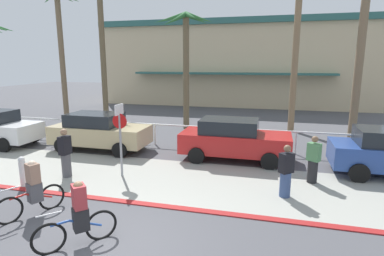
% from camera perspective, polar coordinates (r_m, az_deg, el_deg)
% --- Properties ---
extents(ground_plane, '(80.00, 80.00, 0.00)m').
position_cam_1_polar(ground_plane, '(16.33, 2.42, -2.18)').
color(ground_plane, '#4C4C51').
extents(sidewalk_strip, '(44.00, 4.00, 0.02)m').
position_cam_1_polar(sidewalk_strip, '(10.99, -4.16, -9.24)').
color(sidewalk_strip, '#9E9E93').
rests_on(sidewalk_strip, ground).
extents(curb_paint, '(44.00, 0.24, 0.03)m').
position_cam_1_polar(curb_paint, '(9.27, -8.26, -13.45)').
color(curb_paint, maroon).
rests_on(curb_paint, ground).
extents(building_backdrop, '(24.77, 11.52, 7.60)m').
position_cam_1_polar(building_backdrop, '(32.75, 8.37, 11.49)').
color(building_backdrop, beige).
rests_on(building_backdrop, ground).
extents(rail_fence, '(26.23, 0.08, 1.04)m').
position_cam_1_polar(rail_fence, '(14.72, 1.20, -0.40)').
color(rail_fence, white).
rests_on(rail_fence, ground).
extents(stop_sign_bike_lane, '(0.52, 0.56, 2.56)m').
position_cam_1_polar(stop_sign_bike_lane, '(11.08, -12.88, -0.32)').
color(stop_sign_bike_lane, gray).
rests_on(stop_sign_bike_lane, ground).
extents(bollard_3, '(0.20, 0.20, 1.00)m').
position_cam_1_polar(bollard_3, '(11.60, -28.30, -6.88)').
color(bollard_3, white).
rests_on(bollard_3, ground).
extents(palm_tree_1, '(2.99, 3.19, 8.61)m').
position_cam_1_polar(palm_tree_1, '(23.98, -22.94, 17.00)').
color(palm_tree_1, '#756047').
rests_on(palm_tree_1, ground).
extents(palm_tree_2, '(2.84, 3.25, 8.87)m').
position_cam_1_polar(palm_tree_2, '(22.02, -16.13, 18.55)').
color(palm_tree_2, brown).
rests_on(palm_tree_2, ground).
extents(palm_tree_3, '(3.34, 3.50, 6.75)m').
position_cam_1_polar(palm_tree_3, '(18.83, -1.24, 15.32)').
color(palm_tree_3, brown).
rests_on(palm_tree_3, ground).
extents(palm_tree_5, '(3.13, 2.57, 8.49)m').
position_cam_1_polar(palm_tree_5, '(16.42, 28.74, 18.01)').
color(palm_tree_5, '#756047').
rests_on(palm_tree_5, ground).
extents(car_tan_1, '(4.40, 2.02, 1.69)m').
position_cam_1_polar(car_tan_1, '(14.94, -16.42, -0.56)').
color(car_tan_1, tan).
rests_on(car_tan_1, ground).
extents(car_red_2, '(4.40, 2.02, 1.69)m').
position_cam_1_polar(car_red_2, '(12.98, 7.57, -2.01)').
color(car_red_2, red).
rests_on(car_red_2, ground).
extents(cyclist_blue_0, '(1.30, 1.36, 1.50)m').
position_cam_1_polar(cyclist_blue_0, '(7.50, -19.86, -14.68)').
color(cyclist_blue_0, black).
rests_on(cyclist_blue_0, ground).
extents(cyclist_red_1, '(0.85, 1.66, 1.50)m').
position_cam_1_polar(cyclist_red_1, '(9.35, -26.86, -9.90)').
color(cyclist_red_1, black).
rests_on(cyclist_red_1, ground).
extents(pedestrian_0, '(0.47, 0.46, 1.61)m').
position_cam_1_polar(pedestrian_0, '(9.78, 16.60, -7.90)').
color(pedestrian_0, '#384C7A').
rests_on(pedestrian_0, ground).
extents(pedestrian_1, '(0.35, 0.42, 1.73)m').
position_cam_1_polar(pedestrian_1, '(11.79, -21.89, -4.56)').
color(pedestrian_1, '#4C4C51').
rests_on(pedestrian_1, ground).
extents(pedestrian_2, '(0.48, 0.44, 1.60)m').
position_cam_1_polar(pedestrian_2, '(11.19, 21.06, -5.70)').
color(pedestrian_2, '#232326').
rests_on(pedestrian_2, ground).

